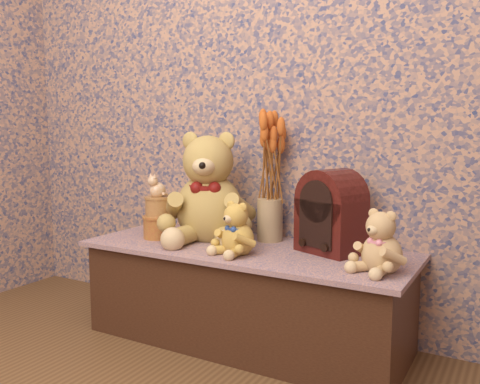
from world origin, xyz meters
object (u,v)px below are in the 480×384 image
at_px(teddy_medium, 238,226).
at_px(teddy_small, 382,238).
at_px(cathedral_radio, 331,211).
at_px(teddy_large, 209,182).
at_px(cat_figurine, 158,185).
at_px(ceramic_vase, 270,220).
at_px(biscuit_tin_lower, 158,227).

height_order(teddy_medium, teddy_small, teddy_small).
distance_m(teddy_small, cathedral_radio, 0.31).
relative_size(teddy_large, cat_figurine, 4.70).
height_order(teddy_small, cathedral_radio, cathedral_radio).
bearing_deg(cat_figurine, teddy_small, 11.38).
bearing_deg(cat_figurine, teddy_medium, 4.72).
distance_m(ceramic_vase, biscuit_tin_lower, 0.51).
xyz_separation_m(teddy_medium, cat_figurine, (-0.46, 0.07, 0.13)).
bearing_deg(teddy_medium, cathedral_radio, 51.92).
bearing_deg(ceramic_vase, teddy_medium, -91.19).
relative_size(teddy_small, cat_figurine, 2.15).
height_order(teddy_large, biscuit_tin_lower, teddy_large).
bearing_deg(teddy_small, teddy_large, -165.45).
distance_m(teddy_large, cat_figurine, 0.24).
distance_m(teddy_medium, cathedral_radio, 0.38).
distance_m(teddy_small, ceramic_vase, 0.61).
bearing_deg(ceramic_vase, teddy_large, -157.96).
xyz_separation_m(teddy_medium, cathedral_radio, (0.31, 0.21, 0.06)).
bearing_deg(biscuit_tin_lower, teddy_small, -2.49).
height_order(teddy_small, biscuit_tin_lower, teddy_small).
relative_size(teddy_large, teddy_medium, 2.29).
bearing_deg(biscuit_tin_lower, ceramic_vase, 23.44).
bearing_deg(ceramic_vase, cathedral_radio, -12.32).
xyz_separation_m(teddy_large, teddy_medium, (0.25, -0.17, -0.15)).
bearing_deg(cat_figurine, ceramic_vase, 37.31).
xyz_separation_m(teddy_large, teddy_small, (0.81, -0.14, -0.14)).
height_order(biscuit_tin_lower, cat_figurine, cat_figurine).
relative_size(teddy_medium, cathedral_radio, 0.67).
bearing_deg(teddy_small, ceramic_vase, -179.23).
distance_m(teddy_medium, teddy_small, 0.56).
bearing_deg(cat_figurine, biscuit_tin_lower, 0.00).
distance_m(biscuit_tin_lower, cat_figurine, 0.19).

